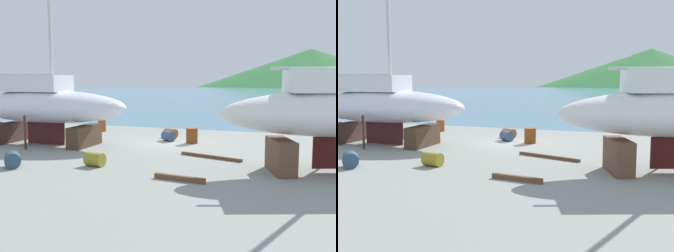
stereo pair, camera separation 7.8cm
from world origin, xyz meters
TOP-DOWN VIEW (x-y plane):
  - ground_plane at (0.00, -2.96)m, footprint 36.27×36.27m
  - sea_water at (0.00, 62.24)m, footprint 128.67×112.27m
  - headland_hill at (3.57, 157.44)m, footprint 177.31×177.31m
  - sailboat_mid_port at (-6.44, -2.90)m, footprint 9.71×3.64m
  - barrel_tipped_left at (-4.02, -8.29)m, footprint 1.02×1.03m
  - barrel_rust_near at (-6.15, 2.86)m, footprint 0.75×0.75m
  - barrel_ochre at (-10.22, 1.32)m, footprint 0.75×0.75m
  - barrel_blue_faded at (-0.48, 0.52)m, footprint 0.97×0.95m
  - barrel_tar_black at (1.05, 0.15)m, footprint 0.86×0.86m
  - barrel_rust_mid at (-0.98, -6.93)m, footprint 0.85×0.68m
  - barrel_tipped_center at (-0.79, 1.76)m, footprint 0.94×0.83m
  - timber_long_aft at (3.09, -3.62)m, footprint 3.07×1.03m
  - timber_plank_far at (3.09, -8.02)m, footprint 1.97×0.40m

SIDE VIEW (x-z plane):
  - ground_plane at x=0.00m, z-range 0.00..0.00m
  - sea_water at x=0.00m, z-range 0.00..0.00m
  - headland_hill at x=3.57m, z-range -15.03..15.03m
  - timber_long_aft at x=3.09m, z-range 0.00..0.14m
  - timber_plank_far at x=3.09m, z-range 0.00..0.19m
  - barrel_tipped_center at x=-0.79m, z-range 0.00..0.55m
  - barrel_rust_mid at x=-0.98m, z-range 0.00..0.57m
  - barrel_blue_faded at x=-0.48m, z-range 0.00..0.58m
  - barrel_tipped_left at x=-4.02m, z-range 0.00..0.64m
  - barrel_rust_near at x=-6.15m, z-range 0.00..0.77m
  - barrel_ochre at x=-10.22m, z-range 0.00..0.78m
  - barrel_tar_black at x=1.05m, z-range 0.00..0.85m
  - sailboat_mid_port at x=-6.44m, z-range -4.93..9.20m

